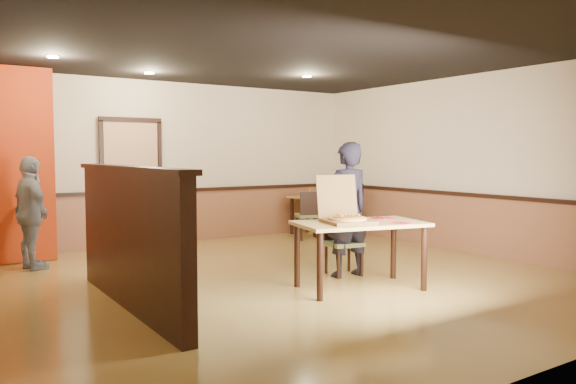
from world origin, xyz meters
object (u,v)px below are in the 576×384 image
Objects in this scene: side_chair_right at (351,207)px; pizza_box at (346,217)px; main_table at (360,231)px; diner_chair at (342,239)px; passerby at (31,213)px; side_table at (311,205)px; diner at (347,210)px; side_chair_left at (310,213)px; condiment at (310,192)px.

side_chair_right is 4.31m from pizza_box.
main_table is 1.94× the size of diner_chair.
side_chair_right is 1.42× the size of pizza_box.
passerby is at bearing 152.96° from diner_chair.
diner is at bearing -118.86° from side_table.
diner_chair is 1.19× the size of pizza_box.
side_chair_right is 5.61m from passerby.
diner is at bearing 21.03° from side_chair_right.
diner_chair is at bearing -98.23° from diner.
diner_chair is 0.84× the size of side_chair_right.
side_chair_right is 0.58× the size of diner.
condiment is at bearing -105.45° from side_chair_left.
side_chair_right is (2.29, 2.58, 0.09)m from diner_chair.
passerby is 10.10× the size of condiment.
condiment is (-0.05, -0.03, 0.25)m from side_table.
side_table is 4.52m from pizza_box.
diner_chair reaches higher than side_table.
condiment reaches higher than diner_chair.
diner_chair is 2.91m from side_chair_left.
side_chair_right is 0.84m from condiment.
side_chair_left is at bearing 72.97° from diner_chair.
diner_chair reaches higher than main_table.
main_table is at bearing 67.45° from diner.
diner is 3.75m from condiment.
condiment is (5.07, 0.63, 0.05)m from passerby.
diner_chair is 0.54× the size of passerby.
side_chair_left is 5.81× the size of condiment.
side_table is 5.86× the size of condiment.
side_chair_right reaches higher than condiment.
passerby is 4.27m from pizza_box.
side_table is at bearing 70.79° from diner_chair.
side_chair_left is 0.96m from side_chair_right.
side_chair_left is 4.65m from passerby.
diner_chair is at bearing 79.42° from main_table.
condiment is (1.76, 3.16, 0.37)m from diner_chair.
main_table is 3.71m from side_chair_left.
side_chair_right is 0.78m from side_table.
diner_chair is 3.67m from side_table.
condiment reaches higher than side_table.
diner is (0.29, 0.59, 0.19)m from main_table.
condiment is (2.08, 3.89, 0.15)m from main_table.
side_chair_right is at bearing -159.35° from side_chair_left.
side_chair_left is at bearing 73.93° from pizza_box.
passerby reaches higher than main_table.
diner_chair is at bearing 67.35° from pizza_box.
main_table is at bearing 23.25° from side_chair_right.
diner_chair is 0.48× the size of diner.
main_table is at bearing -150.47° from passerby.
passerby reaches higher than side_table.
passerby is 2.20× the size of pizza_box.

